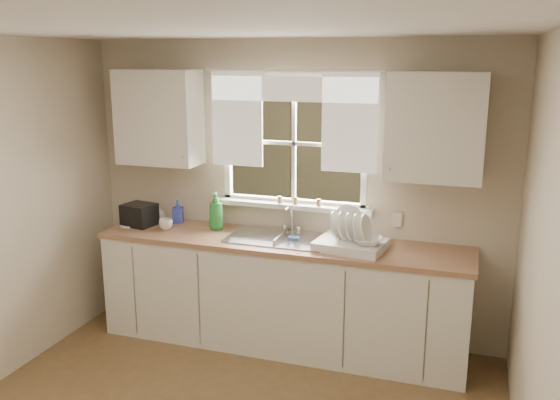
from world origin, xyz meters
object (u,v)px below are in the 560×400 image
(black_appliance, at_px, (139,215))
(cup, at_px, (166,224))
(dish_rack, at_px, (351,240))
(soap_bottle_a, at_px, (216,211))

(black_appliance, bearing_deg, cup, 1.09)
(dish_rack, distance_m, black_appliance, 1.90)
(cup, bearing_deg, soap_bottle_a, 2.03)
(dish_rack, height_order, soap_bottle_a, soap_bottle_a)
(cup, relative_size, black_appliance, 0.45)
(dish_rack, xyz_separation_m, soap_bottle_a, (-1.20, 0.16, 0.09))
(dish_rack, bearing_deg, black_appliance, 178.10)
(soap_bottle_a, bearing_deg, cup, -151.50)
(dish_rack, relative_size, soap_bottle_a, 1.71)
(dish_rack, xyz_separation_m, black_appliance, (-1.90, 0.06, 0.03))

